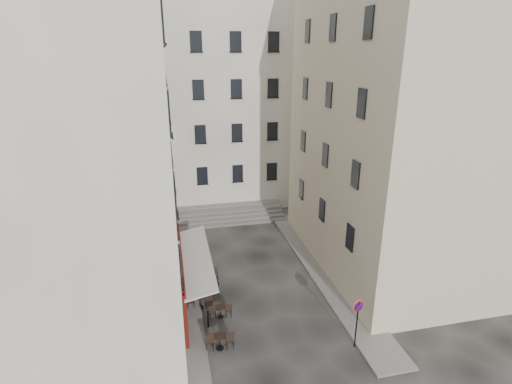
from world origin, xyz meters
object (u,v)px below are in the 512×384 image
object	(u,v)px
no_parking_sign	(358,315)
bistro_table_a	(220,340)
pedestrian	(215,281)
bistro_table_b	(220,311)

from	to	relation	value
no_parking_sign	bistro_table_a	bearing A→B (deg)	152.90
no_parking_sign	pedestrian	world-z (taller)	no_parking_sign
bistro_table_b	pedestrian	size ratio (longest dim) A/B	0.64
bistro_table_b	pedestrian	distance (m)	2.20
no_parking_sign	bistro_table_b	size ratio (longest dim) A/B	2.22
no_parking_sign	bistro_table_a	distance (m)	6.56
pedestrian	bistro_table_a	bearing A→B (deg)	56.14
bistro_table_a	bistro_table_b	size ratio (longest dim) A/B	1.17
pedestrian	bistro_table_b	bearing A→B (deg)	61.00
bistro_table_b	bistro_table_a	bearing A→B (deg)	-98.65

